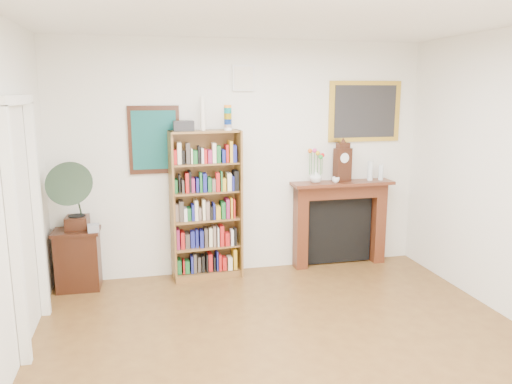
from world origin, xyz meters
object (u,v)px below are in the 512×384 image
at_px(cd_stack, 93,228).
at_px(bookshelf, 206,197).
at_px(flower_vase, 316,176).
at_px(teacup, 336,180).
at_px(gramophone, 73,192).
at_px(bottle_left, 370,171).
at_px(bottle_right, 381,172).
at_px(side_cabinet, 78,259).
at_px(fireplace, 340,216).
at_px(mantel_clock, 343,163).

bearing_deg(cd_stack, bookshelf, 6.55).
height_order(bookshelf, flower_vase, bookshelf).
bearing_deg(cd_stack, teacup, 2.39).
xyz_separation_m(cd_stack, flower_vase, (2.63, 0.18, 0.44)).
bearing_deg(flower_vase, gramophone, -176.70).
bearing_deg(teacup, bottle_left, 7.53).
bearing_deg(bottle_right, side_cabinet, -179.10).
height_order(fireplace, gramophone, gramophone).
distance_m(cd_stack, bottle_right, 3.54).
height_order(cd_stack, flower_vase, flower_vase).
relative_size(gramophone, teacup, 8.56).
xyz_separation_m(fireplace, gramophone, (-3.16, -0.20, 0.49)).
bearing_deg(flower_vase, bottle_right, -0.79).
bearing_deg(flower_vase, mantel_clock, 0.43).
distance_m(side_cabinet, bottle_left, 3.66).
relative_size(side_cabinet, teacup, 7.44).
distance_m(mantel_clock, flower_vase, 0.38).
xyz_separation_m(flower_vase, bottle_left, (0.73, 0.01, 0.04)).
distance_m(bottle_left, bottle_right, 0.14).
distance_m(fireplace, gramophone, 3.21).
distance_m(flower_vase, teacup, 0.25).
relative_size(side_cabinet, fireplace, 0.53).
relative_size(bottle_left, bottle_right, 1.20).
xyz_separation_m(bookshelf, flower_vase, (1.37, 0.03, 0.19)).
distance_m(fireplace, cd_stack, 2.99).
bearing_deg(mantel_clock, gramophone, 171.41).
xyz_separation_m(gramophone, mantel_clock, (3.16, 0.16, 0.19)).
height_order(fireplace, teacup, teacup).
relative_size(cd_stack, bottle_right, 0.60).
relative_size(bookshelf, bottle_left, 8.44).
bearing_deg(side_cabinet, teacup, 2.01).
bearing_deg(flower_vase, bottle_left, 0.57).
distance_m(mantel_clock, teacup, 0.23).
distance_m(gramophone, bottle_right, 3.69).
height_order(fireplace, cd_stack, fireplace).
bearing_deg(bottle_left, bookshelf, -178.92).
xyz_separation_m(mantel_clock, teacup, (-0.11, -0.06, -0.20)).
height_order(cd_stack, teacup, teacup).
bearing_deg(mantel_clock, teacup, -162.65).
bearing_deg(bottle_left, bottle_right, -7.91).
bearing_deg(mantel_clock, cd_stack, 171.89).
bearing_deg(gramophone, cd_stack, -1.06).
bearing_deg(fireplace, gramophone, -176.35).
xyz_separation_m(fireplace, cd_stack, (-2.98, -0.21, 0.09)).
distance_m(cd_stack, teacup, 2.90).
height_order(teacup, bottle_left, bottle_left).
xyz_separation_m(side_cabinet, mantel_clock, (3.18, 0.07, 0.98)).
xyz_separation_m(mantel_clock, bottle_left, (0.38, 0.00, -0.11)).
height_order(teacup, bottle_right, bottle_right).
bearing_deg(flower_vase, fireplace, 5.97).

